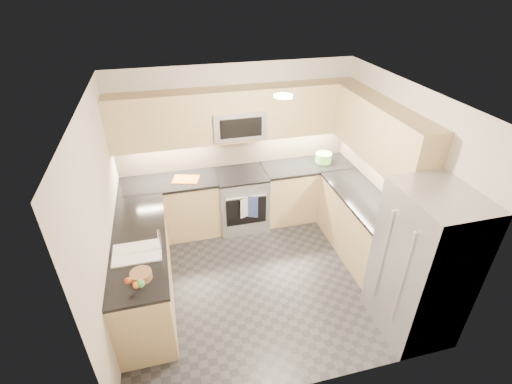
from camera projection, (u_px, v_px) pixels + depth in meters
name	position (u px, v px, depth m)	size (l,w,h in m)	color
floor	(262.00, 276.00, 5.08)	(3.60, 3.20, 0.00)	#222327
ceiling	(264.00, 96.00, 3.77)	(3.60, 3.20, 0.02)	beige
wall_back	(236.00, 146.00, 5.75)	(3.60, 0.02, 2.50)	beige
wall_front	(314.00, 299.00, 3.10)	(3.60, 0.02, 2.50)	beige
wall_left	(104.00, 222.00, 4.05)	(0.02, 3.20, 2.50)	beige
wall_right	(397.00, 181.00, 4.81)	(0.02, 3.20, 2.50)	beige
base_cab_back_left	(172.00, 209.00, 5.69)	(1.42, 0.60, 0.90)	tan
base_cab_back_right	(305.00, 191.00, 6.15)	(1.42, 0.60, 0.90)	tan
base_cab_right	(361.00, 227.00, 5.28)	(0.60, 1.70, 0.90)	tan
base_cab_peninsula	(144.00, 271.00, 4.52)	(0.60, 2.00, 0.90)	tan
countertop_back_left	(168.00, 182.00, 5.44)	(1.42, 0.63, 0.04)	black
countertop_back_right	(307.00, 165.00, 5.90)	(1.42, 0.63, 0.04)	black
countertop_right	(366.00, 200.00, 5.04)	(0.63, 1.70, 0.04)	black
countertop_peninsula	(138.00, 241.00, 4.28)	(0.63, 2.00, 0.04)	black
upper_cab_back	(237.00, 114.00, 5.31)	(3.60, 0.35, 0.75)	tan
upper_cab_right	(381.00, 133.00, 4.70)	(0.35, 1.95, 0.75)	tan
backsplash_back	(236.00, 149.00, 5.77)	(3.60, 0.01, 0.51)	tan
backsplash_right	(378.00, 169.00, 5.21)	(0.01, 2.30, 0.51)	tan
gas_range	(242.00, 200.00, 5.89)	(0.76, 0.65, 0.91)	#A1A4A9
range_cooktop	(241.00, 175.00, 5.65)	(0.76, 0.65, 0.03)	black
oven_door_glass	(246.00, 212.00, 5.62)	(0.62, 0.02, 0.45)	black
oven_handle	(246.00, 197.00, 5.47)	(0.02, 0.02, 0.60)	#B2B5BA
microwave	(238.00, 123.00, 5.35)	(0.76, 0.40, 0.40)	#ABAEB3
microwave_door	(241.00, 128.00, 5.18)	(0.60, 0.01, 0.28)	black
refrigerator	(422.00, 265.00, 3.96)	(0.70, 0.90, 1.80)	#A2A4AA
fridge_handle_left	(402.00, 280.00, 3.71)	(0.02, 0.02, 1.20)	#B2B5BA
fridge_handle_right	(383.00, 256.00, 4.01)	(0.02, 0.02, 1.20)	#B2B5BA
sink_basin	(138.00, 258.00, 4.09)	(0.52, 0.38, 0.16)	white
faucet	(160.00, 240.00, 4.05)	(0.03, 0.03, 0.28)	silver
utensil_bowl	(323.00, 158.00, 5.94)	(0.26, 0.26, 0.15)	#65C253
cutting_board	(186.00, 179.00, 5.47)	(0.37, 0.26, 0.01)	orange
fruit_basket	(141.00, 275.00, 3.72)	(0.22, 0.22, 0.08)	#966846
fruit_apple	(128.00, 281.00, 3.55)	(0.07, 0.07, 0.07)	#C04115
fruit_pear	(141.00, 284.00, 3.52)	(0.08, 0.08, 0.08)	green
dish_towel_check	(245.00, 208.00, 5.53)	(0.17, 0.01, 0.32)	silver
dish_towel_blue	(252.00, 207.00, 5.55)	(0.19, 0.02, 0.36)	navy
fruit_orange	(136.00, 285.00, 3.50)	(0.07, 0.07, 0.07)	orange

